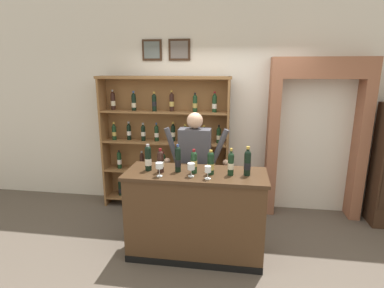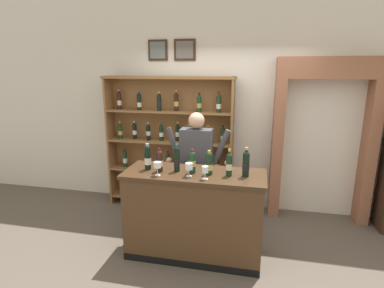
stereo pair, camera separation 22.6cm
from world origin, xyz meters
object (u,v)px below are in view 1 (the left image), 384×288
object	(u,v)px
shopkeeper	(195,159)
wine_glass_spare	(159,166)
tasting_bottle_brunello	(178,159)
tasting_bottle_super_tuscan	(247,162)
tasting_counter	(196,214)
tasting_bottle_rosso	(160,161)
tasting_bottle_vin_santo	(148,158)
wine_shelf	(165,140)
wine_glass_left	(208,170)
wine_glass_right	(191,167)
tasting_bottle_riserva	(211,163)
tasting_bottle_bianco	(231,163)
tasting_bottle_prosecco	(194,162)

from	to	relation	value
shopkeeper	wine_glass_spare	xyz separation A→B (m)	(-0.28, -0.75, 0.13)
tasting_bottle_brunello	wine_glass_spare	distance (m)	0.25
tasting_bottle_super_tuscan	tasting_counter	bearing A→B (deg)	179.44
tasting_bottle_rosso	shopkeeper	bearing A→B (deg)	63.75
shopkeeper	tasting_bottle_vin_santo	distance (m)	0.75
wine_shelf	wine_glass_spare	size ratio (longest dim) A/B	13.32
tasting_bottle_vin_santo	wine_glass_left	distance (m)	0.73
shopkeeper	tasting_bottle_rosso	xyz separation A→B (m)	(-0.30, -0.62, 0.15)
tasting_bottle_super_tuscan	wine_glass_right	bearing A→B (deg)	-167.83
tasting_bottle_brunello	tasting_bottle_rosso	bearing A→B (deg)	-165.77
wine_glass_right	wine_glass_left	bearing A→B (deg)	-14.98
wine_shelf	wine_glass_spare	distance (m)	1.47
tasting_bottle_vin_santo	wine_glass_left	size ratio (longest dim) A/B	2.17
shopkeeper	tasting_bottle_super_tuscan	xyz separation A→B (m)	(0.66, -0.57, 0.17)
tasting_bottle_brunello	tasting_bottle_riserva	bearing A→B (deg)	-4.21
tasting_bottle_vin_santo	tasting_bottle_super_tuscan	world-z (taller)	tasting_bottle_super_tuscan
tasting_bottle_bianco	wine_glass_spare	distance (m)	0.78
tasting_bottle_prosecco	wine_glass_left	distance (m)	0.24
tasting_bottle_prosecco	tasting_bottle_riserva	xyz separation A→B (m)	(0.19, -0.01, -0.00)
tasting_bottle_brunello	tasting_bottle_prosecco	world-z (taller)	tasting_bottle_brunello
tasting_bottle_brunello	wine_glass_spare	world-z (taller)	tasting_bottle_brunello
tasting_bottle_vin_santo	shopkeeper	bearing A→B (deg)	51.22
tasting_bottle_rosso	wine_glass_right	bearing A→B (deg)	-13.46
tasting_bottle_vin_santo	tasting_bottle_brunello	distance (m)	0.35
tasting_bottle_prosecco	wine_glass_right	size ratio (longest dim) A/B	1.84
shopkeeper	tasting_bottle_super_tuscan	world-z (taller)	shopkeeper
shopkeeper	wine_shelf	bearing A→B (deg)	129.48
tasting_bottle_rosso	tasting_bottle_super_tuscan	size ratio (longest dim) A/B	0.85
tasting_bottle_riserva	tasting_bottle_super_tuscan	size ratio (longest dim) A/B	0.85
tasting_counter	wine_glass_right	world-z (taller)	wine_glass_right
wine_shelf	tasting_counter	world-z (taller)	wine_shelf
tasting_bottle_brunello	tasting_bottle_riserva	size ratio (longest dim) A/B	1.16
tasting_bottle_super_tuscan	wine_glass_right	world-z (taller)	tasting_bottle_super_tuscan
wine_glass_left	wine_glass_spare	world-z (taller)	wine_glass_spare
tasting_counter	tasting_bottle_bianco	xyz separation A→B (m)	(0.39, -0.03, 0.65)
wine_glass_left	wine_glass_spare	distance (m)	0.53
wine_shelf	tasting_bottle_rosso	distance (m)	1.33
tasting_bottle_prosecco	tasting_bottle_super_tuscan	bearing A→B (deg)	1.41
wine_glass_spare	tasting_counter	bearing A→B (deg)	26.37
tasting_bottle_prosecco	wine_glass_right	xyz separation A→B (m)	(-0.01, -0.12, -0.03)
tasting_bottle_super_tuscan	wine_glass_left	world-z (taller)	tasting_bottle_super_tuscan
shopkeeper	tasting_bottle_super_tuscan	bearing A→B (deg)	-40.89
tasting_counter	wine_glass_spare	distance (m)	0.76
tasting_bottle_bianco	wine_glass_right	size ratio (longest dim) A/B	2.03
tasting_bottle_super_tuscan	tasting_bottle_brunello	bearing A→B (deg)	179.61
wine_shelf	tasting_bottle_vin_santo	size ratio (longest dim) A/B	6.67
tasting_bottle_bianco	wine_glass_right	world-z (taller)	tasting_bottle_bianco
wine_shelf	tasting_bottle_brunello	xyz separation A→B (m)	(0.45, -1.26, 0.09)
tasting_bottle_brunello	wine_shelf	bearing A→B (deg)	109.82
shopkeeper	wine_glass_right	bearing A→B (deg)	-85.17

